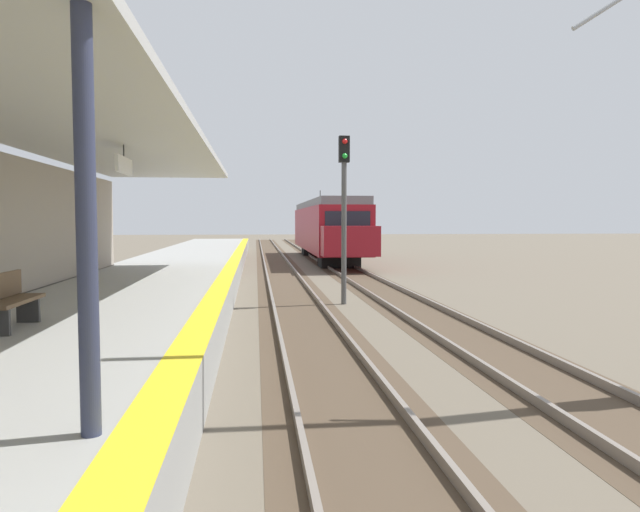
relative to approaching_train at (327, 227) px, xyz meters
name	(u,v)px	position (x,y,z in m)	size (l,w,h in m)	color
station_platform	(134,304)	(-7.80, -22.41, -1.73)	(5.00, 80.00, 0.91)	#999993
track_pair_nearest_platform	(293,297)	(-3.40, -18.41, -2.13)	(2.34, 120.00, 0.16)	#4C3D2D
track_pair_middle	(392,295)	(0.00, -18.41, -2.13)	(2.34, 120.00, 0.16)	#4C3D2D
approaching_train	(327,227)	(0.00, 0.00, 0.00)	(2.93, 19.60, 4.76)	maroon
rail_signal_post	(344,202)	(-1.91, -20.00, 1.02)	(0.32, 0.34, 5.20)	#4C4C4C
platform_bench	(8,299)	(-8.52, -28.34, -0.80)	(0.45, 1.60, 0.88)	brown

